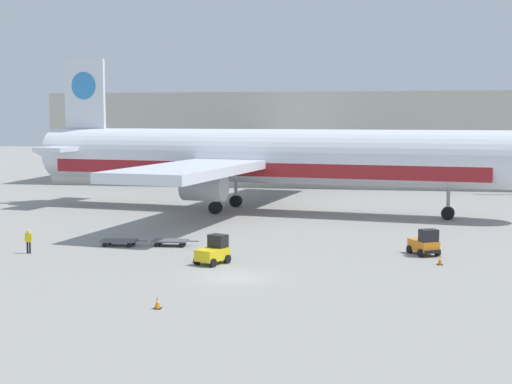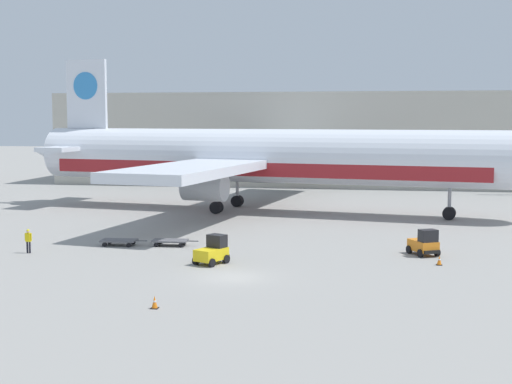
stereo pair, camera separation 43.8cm
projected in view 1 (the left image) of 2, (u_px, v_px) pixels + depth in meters
The scene contains 10 objects.
ground_plane at pixel (234, 277), 45.62m from camera, with size 400.00×400.00×0.00m, color gray.
terminal_building at pixel (347, 139), 110.99m from camera, with size 90.00×18.20×14.00m.
airplane_main at pixel (255, 158), 77.64m from camera, with size 57.78×48.66×17.00m.
baggage_tug_foreground at pixel (425, 243), 53.00m from camera, with size 2.49×2.81×2.00m.
baggage_tug_mid at pixel (214, 251), 49.85m from camera, with size 2.44×2.81×2.00m.
baggage_dolly_lead at pixel (119, 241), 56.92m from camera, with size 3.74×1.66×0.48m.
baggage_dolly_second at pixel (171, 241), 56.83m from camera, with size 3.74×1.66×0.48m.
ground_crew_near at pixel (28, 239), 53.61m from camera, with size 0.57×0.24×1.83m.
traffic_cone_near at pixel (158, 302), 38.07m from camera, with size 0.40×0.40×0.69m.
traffic_cone_far at pixel (440, 260), 49.49m from camera, with size 0.40×0.40×0.69m.
Camera 1 is at (8.66, -44.00, 10.13)m, focal length 50.00 mm.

